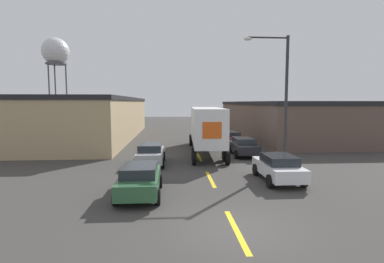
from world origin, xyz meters
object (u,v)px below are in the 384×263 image
parked_car_right_near (278,167)px  parked_car_left_far (150,153)px  water_tower (56,52)px  parked_car_right_mid (244,146)px  street_lamp (281,92)px  semi_truck (206,126)px  parked_car_left_near (140,179)px  parked_car_right_far (231,138)px

parked_car_right_near → parked_car_left_far: same height
water_tower → parked_car_right_mid: bearing=-53.5°
parked_car_left_far → street_lamp: 9.75m
semi_truck → parked_car_left_far: bearing=-130.0°
parked_car_left_near → semi_truck: bearing=69.6°
parked_car_right_near → street_lamp: street_lamp is taller
parked_car_left_near → street_lamp: size_ratio=0.48×
parked_car_right_near → parked_car_right_far: 13.21m
parked_car_left_near → parked_car_right_mid: (7.30, 10.03, 0.00)m
parked_car_left_far → parked_car_right_far: same height
parked_car_left_far → parked_car_left_near: bearing=-90.0°
parked_car_right_near → parked_car_right_far: (0.00, 13.21, 0.00)m
parked_car_left_far → water_tower: water_tower is taller
water_tower → parked_car_left_near: bearing=-66.2°
street_lamp → semi_truck: bearing=125.7°
parked_car_right_far → parked_car_right_mid: (0.00, -5.30, 0.00)m
parked_car_right_near → parked_car_right_far: same height
parked_car_right_near → parked_car_left_near: same height
parked_car_right_far → water_tower: water_tower is taller
parked_car_right_far → parked_car_left_near: bearing=-115.4°
parked_car_right_mid → street_lamp: street_lamp is taller
parked_car_right_near → water_tower: (-28.88, 46.91, 13.46)m
semi_truck → parked_car_right_mid: 3.73m
parked_car_right_far → street_lamp: size_ratio=0.48×
semi_truck → parked_car_right_near: 10.22m
semi_truck → parked_car_right_mid: (2.91, -1.77, -1.51)m
parked_car_left_near → water_tower: size_ratio=0.24×
semi_truck → street_lamp: street_lamp is taller
parked_car_right_near → parked_car_left_near: size_ratio=1.00×
water_tower → street_lamp: bearing=-55.0°
water_tower → parked_car_right_far: bearing=-49.4°
parked_car_right_mid → street_lamp: (1.40, -4.25, 4.24)m
street_lamp → parked_car_right_near: bearing=-111.0°
parked_car_left_far → parked_car_right_mid: size_ratio=1.00×
parked_car_right_mid → street_lamp: 6.16m
parked_car_right_near → semi_truck: bearing=106.8°
semi_truck → parked_car_right_near: size_ratio=2.93×
parked_car_right_near → parked_car_left_far: bearing=146.3°
parked_car_left_far → parked_car_right_far: 11.08m
parked_car_left_near → parked_car_right_mid: 12.41m
water_tower → street_lamp: 53.59m
parked_car_left_far → parked_car_right_mid: 7.90m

